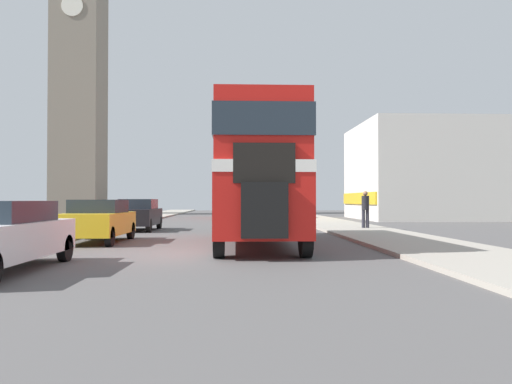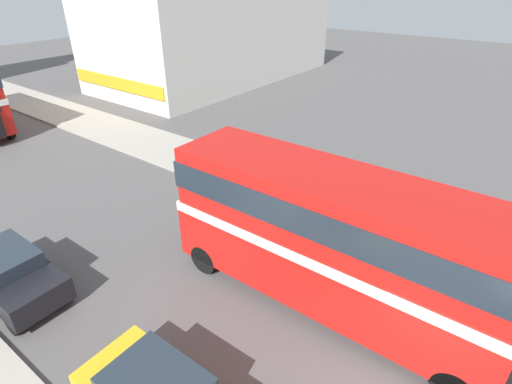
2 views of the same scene
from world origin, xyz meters
name	(u,v)px [view 1 (image 1 of 2)]	position (x,y,z in m)	size (l,w,h in m)	color
ground_plane	(202,255)	(0.00, 0.00, 0.00)	(120.00, 120.00, 0.00)	#565454
sidewalk_right	(452,252)	(6.75, 0.00, 0.06)	(3.50, 120.00, 0.12)	#A8A093
double_decker_bus	(256,169)	(1.57, 3.29, 2.52)	(2.51, 9.68, 4.26)	red
bus_distant	(239,187)	(1.23, 28.58, 2.61)	(2.42, 9.70, 4.43)	red
car_parked_mid	(98,220)	(-3.89, 4.26, 0.77)	(1.81, 4.07, 1.49)	gold
car_parked_far	(138,214)	(-3.84, 11.16, 0.78)	(1.77, 3.99, 1.52)	black
pedestrian_walking	(365,207)	(7.25, 10.87, 1.14)	(0.36, 0.36, 1.81)	#282833
church_tower	(80,42)	(-15.28, 38.81, 17.94)	(4.94, 4.94, 35.17)	gray
shop_building_block	(496,172)	(21.38, 25.04, 3.68)	(21.89, 10.45, 7.36)	silver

